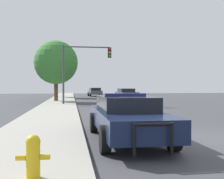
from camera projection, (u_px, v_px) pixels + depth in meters
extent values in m
plane|color=#3D3D42|center=(198.00, 139.00, 8.96)|extent=(110.00, 110.00, 0.00)
cube|color=#99968C|center=(34.00, 141.00, 8.22)|extent=(3.00, 110.00, 0.13)
cube|color=#141E3D|center=(127.00, 120.00, 8.70)|extent=(1.86, 5.28, 0.57)
cube|color=black|center=(125.00, 103.00, 8.95)|extent=(1.59, 2.75, 0.43)
cylinder|color=black|center=(174.00, 137.00, 7.22)|extent=(0.24, 0.71, 0.71)
cylinder|color=black|center=(105.00, 139.00, 6.95)|extent=(0.24, 0.71, 0.71)
cylinder|color=black|center=(142.00, 122.00, 10.45)|extent=(0.24, 0.71, 0.71)
cylinder|color=black|center=(94.00, 122.00, 10.18)|extent=(0.24, 0.71, 0.71)
cylinder|color=black|center=(172.00, 139.00, 6.04)|extent=(0.07, 0.07, 0.70)
cylinder|color=black|center=(134.00, 140.00, 5.91)|extent=(0.07, 0.07, 0.70)
cylinder|color=black|center=(153.00, 125.00, 5.97)|extent=(0.87, 0.08, 0.07)
cube|color=navy|center=(125.00, 95.00, 8.95)|extent=(1.32, 0.21, 0.09)
cube|color=navy|center=(156.00, 118.00, 8.83)|extent=(0.03, 3.79, 0.16)
cylinder|color=gold|center=(33.00, 161.00, 4.72)|extent=(0.24, 0.24, 0.58)
sphere|color=gold|center=(33.00, 142.00, 4.72)|extent=(0.25, 0.25, 0.25)
cylinder|color=gold|center=(21.00, 158.00, 4.69)|extent=(0.16, 0.09, 0.09)
cylinder|color=gold|center=(45.00, 157.00, 4.75)|extent=(0.16, 0.09, 0.09)
cylinder|color=#424247|center=(63.00, 74.00, 24.18)|extent=(0.16, 0.16, 5.10)
cylinder|color=#424247|center=(87.00, 47.00, 24.44)|extent=(4.02, 0.11, 0.11)
cube|color=black|center=(110.00, 53.00, 24.73)|extent=(0.30, 0.24, 0.90)
sphere|color=red|center=(110.00, 49.00, 24.60)|extent=(0.20, 0.20, 0.20)
sphere|color=orange|center=(110.00, 52.00, 24.61)|extent=(0.20, 0.20, 0.20)
sphere|color=green|center=(110.00, 56.00, 24.61)|extent=(0.20, 0.20, 0.20)
cube|color=#474C51|center=(95.00, 92.00, 45.80)|extent=(2.11, 4.14, 0.61)
cube|color=black|center=(95.00, 89.00, 45.60)|extent=(1.72, 2.20, 0.45)
cylinder|color=black|center=(88.00, 94.00, 46.83)|extent=(0.28, 0.66, 0.65)
cylinder|color=black|center=(99.00, 94.00, 47.21)|extent=(0.28, 0.66, 0.65)
cylinder|color=black|center=(90.00, 95.00, 44.39)|extent=(0.28, 0.66, 0.65)
cylinder|color=black|center=(102.00, 94.00, 44.77)|extent=(0.28, 0.66, 0.65)
cube|color=#333856|center=(126.00, 95.00, 31.57)|extent=(1.97, 4.47, 0.66)
cube|color=black|center=(126.00, 90.00, 31.78)|extent=(1.63, 2.35, 0.38)
cylinder|color=black|center=(137.00, 98.00, 30.40)|extent=(0.27, 0.72, 0.71)
cylinder|color=black|center=(121.00, 98.00, 30.08)|extent=(0.27, 0.72, 0.71)
cylinder|color=black|center=(131.00, 97.00, 33.08)|extent=(0.27, 0.72, 0.71)
cylinder|color=black|center=(116.00, 97.00, 32.76)|extent=(0.27, 0.72, 0.71)
cylinder|color=#4C3823|center=(56.00, 88.00, 29.30)|extent=(0.40, 0.40, 2.76)
sphere|color=#387A33|center=(56.00, 62.00, 29.26)|extent=(4.55, 4.55, 4.55)
cylinder|color=#4C3823|center=(56.00, 84.00, 40.32)|extent=(0.38, 0.38, 3.56)
sphere|color=#5B9947|center=(56.00, 63.00, 40.29)|extent=(4.58, 4.58, 4.58)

